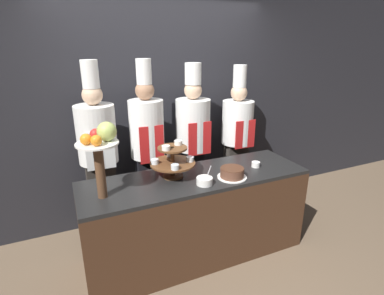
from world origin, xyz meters
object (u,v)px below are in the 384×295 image
chef_left (98,151)px  chef_center_left (148,144)px  chef_center_right (193,140)px  fruit_pedestal (101,146)px  cake_round (232,173)px  serving_bowl_near (205,181)px  cup_white (256,164)px  chef_right (237,137)px  tiered_stand (173,160)px

chef_left → chef_center_left: same height
chef_center_right → fruit_pedestal: bearing=-148.4°
cake_round → serving_bowl_near: 0.30m
cake_round → cup_white: (0.35, 0.12, -0.02)m
chef_center_left → chef_center_right: 0.53m
fruit_pedestal → chef_center_left: bearing=50.4°
serving_bowl_near → fruit_pedestal: bearing=170.9°
cake_round → serving_bowl_near: bearing=-175.3°
chef_right → chef_center_left: bearing=-180.0°
cup_white → chef_center_right: bearing=121.5°
serving_bowl_near → chef_center_left: size_ratio=0.09×
cake_round → chef_left: (-1.07, 0.77, 0.11)m
cup_white → chef_center_left: 1.14m
chef_center_left → cake_round: bearing=-53.3°
tiered_stand → serving_bowl_near: size_ratio=2.50×
chef_center_left → chef_left: bearing=180.0°
cup_white → serving_bowl_near: serving_bowl_near is taller
serving_bowl_near → chef_center_right: (0.25, 0.79, 0.12)m
tiered_stand → cup_white: tiered_stand is taller
tiered_stand → chef_right: bearing=27.5°
serving_bowl_near → chef_center_left: chef_center_left is taller
cup_white → chef_left: (-1.42, 0.65, 0.13)m
chef_left → chef_center_left: (0.50, -0.00, 0.01)m
chef_center_right → chef_right: size_ratio=1.02×
fruit_pedestal → serving_bowl_near: size_ratio=3.67×
fruit_pedestal → chef_center_right: (1.07, 0.66, -0.28)m
fruit_pedestal → serving_bowl_near: fruit_pedestal is taller
chef_left → chef_center_left: bearing=-0.0°
fruit_pedestal → tiered_stand: bearing=11.7°
tiered_stand → cake_round: tiered_stand is taller
tiered_stand → cake_round: (0.49, -0.24, -0.12)m
cup_white → chef_right: chef_right is taller
fruit_pedestal → serving_bowl_near: (0.83, -0.13, -0.40)m
chef_center_right → cup_white: bearing=-58.5°
tiered_stand → chef_center_right: (0.44, 0.53, -0.02)m
tiered_stand → chef_left: 0.79m
cup_white → chef_center_right: (-0.40, 0.65, 0.12)m
cake_round → chef_right: (0.53, 0.77, 0.07)m
tiered_stand → serving_bowl_near: (0.20, -0.26, -0.13)m
chef_center_left → chef_center_right: bearing=0.0°
fruit_pedestal → chef_right: chef_right is taller
chef_center_left → serving_bowl_near: bearing=-70.6°
serving_bowl_near → tiered_stand: bearing=126.8°
chef_left → cup_white: bearing=-24.5°
tiered_stand → chef_center_right: bearing=50.1°
cake_round → tiered_stand: bearing=154.1°
cup_white → chef_center_left: bearing=144.9°
chef_left → chef_center_left: 0.50m
tiered_stand → cake_round: bearing=-25.9°
tiered_stand → chef_center_left: size_ratio=0.22×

